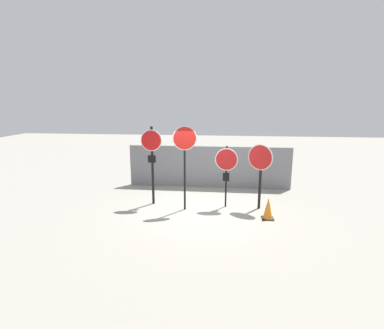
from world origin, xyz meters
TOP-DOWN VIEW (x-y plane):
  - ground_plane at (0.00, 0.00)m, footprint 40.00×40.00m
  - fence_back at (0.00, 2.48)m, footprint 6.35×0.12m
  - stop_sign_0 at (-1.74, 0.28)m, footprint 0.69×0.14m
  - stop_sign_1 at (-0.61, -0.16)m, footprint 0.72×0.21m
  - stop_sign_2 at (0.66, 0.23)m, footprint 0.72×0.13m
  - stop_sign_3 at (1.70, 0.19)m, footprint 0.71×0.43m
  - traffic_cone_0 at (1.89, -0.61)m, footprint 0.35×0.35m

SIDE VIEW (x-z plane):
  - ground_plane at x=0.00m, z-range 0.00..0.00m
  - traffic_cone_0 at x=1.89m, z-range 0.00..0.64m
  - fence_back at x=0.00m, z-range 0.00..1.64m
  - stop_sign_2 at x=0.66m, z-range 0.44..2.44m
  - stop_sign_3 at x=1.70m, z-range 0.41..2.50m
  - stop_sign_0 at x=-1.74m, z-range 0.46..3.04m
  - stop_sign_1 at x=-0.61m, z-range 0.67..3.32m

